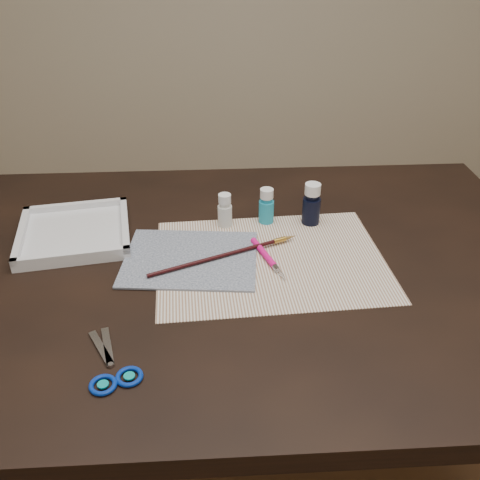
{
  "coord_description": "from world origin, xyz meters",
  "views": [
    {
      "loc": [
        -0.05,
        -0.89,
        1.35
      ],
      "look_at": [
        0.0,
        0.0,
        0.8
      ],
      "focal_mm": 40.0,
      "sensor_mm": 36.0,
      "label": 1
    }
  ],
  "objects": [
    {
      "name": "paint_bottle_cyan",
      "position": [
        0.07,
        0.15,
        0.79
      ],
      "size": [
        0.04,
        0.04,
        0.08
      ],
      "primitive_type": "cylinder",
      "rotation": [
        0.0,
        0.0,
        -0.19
      ],
      "color": "#1F98B8",
      "rests_on": "table"
    },
    {
      "name": "craft_knife",
      "position": [
        0.06,
        -0.01,
        0.76
      ],
      "size": [
        0.06,
        0.15,
        0.01
      ],
      "primitive_type": null,
      "rotation": [
        0.0,
        0.0,
        -1.24
      ],
      "color": "#EB117E",
      "rests_on": "paper"
    },
    {
      "name": "paintbrush",
      "position": [
        -0.03,
        0.01,
        0.76
      ],
      "size": [
        0.31,
        0.14,
        0.01
      ],
      "primitive_type": null,
      "rotation": [
        0.0,
        0.0,
        0.41
      ],
      "color": "black",
      "rests_on": "canvas"
    },
    {
      "name": "paper",
      "position": [
        0.06,
        0.0,
        0.75
      ],
      "size": [
        0.47,
        0.37,
        0.0
      ],
      "primitive_type": "cube",
      "rotation": [
        0.0,
        0.0,
        0.05
      ],
      "color": "silver",
      "rests_on": "table"
    },
    {
      "name": "paint_bottle_navy",
      "position": [
        0.17,
        0.14,
        0.8
      ],
      "size": [
        0.04,
        0.04,
        0.1
      ],
      "primitive_type": "cylinder",
      "rotation": [
        0.0,
        0.0,
        -0.04
      ],
      "color": "black",
      "rests_on": "table"
    },
    {
      "name": "scissors",
      "position": [
        -0.23,
        -0.27,
        0.75
      ],
      "size": [
        0.15,
        0.18,
        0.01
      ],
      "primitive_type": null,
      "rotation": [
        0.0,
        0.0,
        2.07
      ],
      "color": "silver",
      "rests_on": "table"
    },
    {
      "name": "table",
      "position": [
        0.0,
        0.0,
        0.38
      ],
      "size": [
        1.3,
        0.9,
        0.75
      ],
      "primitive_type": "cube",
      "color": "black",
      "rests_on": "ground"
    },
    {
      "name": "palette_tray",
      "position": [
        -0.35,
        0.11,
        0.76
      ],
      "size": [
        0.26,
        0.26,
        0.03
      ],
      "primitive_type": "cube",
      "rotation": [
        0.0,
        0.0,
        0.16
      ],
      "color": "silver",
      "rests_on": "table"
    },
    {
      "name": "canvas",
      "position": [
        -0.1,
        0.01,
        0.75
      ],
      "size": [
        0.28,
        0.24,
        0.0
      ],
      "primitive_type": "cube",
      "rotation": [
        0.0,
        0.0,
        -0.1
      ],
      "color": "#15223C",
      "rests_on": "paper"
    },
    {
      "name": "paint_bottle_white",
      "position": [
        -0.02,
        0.14,
        0.79
      ],
      "size": [
        0.04,
        0.04,
        0.08
      ],
      "primitive_type": "cylinder",
      "rotation": [
        0.0,
        0.0,
        0.3
      ],
      "color": "silver",
      "rests_on": "table"
    }
  ]
}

